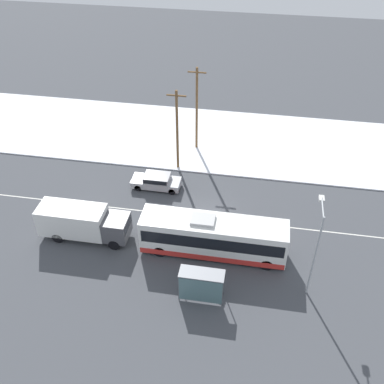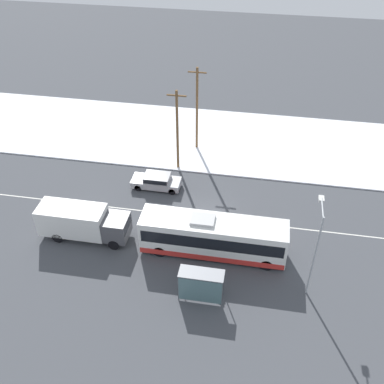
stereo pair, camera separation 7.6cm
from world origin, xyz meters
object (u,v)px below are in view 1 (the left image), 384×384
bus_shelter (201,283)px  utility_pole_snowlot (197,108)px  city_bus (213,237)px  utility_pole_roadside (177,130)px  sedan_car (157,181)px  streetlamp (317,242)px  pedestrian_at_stop (216,278)px  box_truck (82,222)px

bus_shelter → utility_pole_snowlot: bearing=100.2°
city_bus → utility_pole_roadside: utility_pole_roadside is taller
sedan_car → bus_shelter: bus_shelter is taller
city_bus → bus_shelter: (-0.21, -4.77, 0.03)m
bus_shelter → utility_pole_snowlot: (-3.53, 19.67, 2.98)m
utility_pole_snowlot → sedan_car: bearing=-109.0°
bus_shelter → streetlamp: streetlamp is taller
sedan_car → pedestrian_at_stop: (6.99, -10.95, 0.21)m
sedan_car → streetlamp: bearing=143.8°
streetlamp → utility_pole_roadside: bearing=132.3°
streetlamp → utility_pole_roadside: 18.04m
bus_shelter → utility_pole_roadside: utility_pole_roadside is taller
bus_shelter → utility_pole_roadside: bearing=106.8°
pedestrian_at_stop → utility_pole_roadside: (-5.64, 14.42, 3.38)m
streetlamp → utility_pole_snowlot: (-10.94, 17.31, 0.10)m
utility_pole_roadside → sedan_car: bearing=-111.3°
utility_pole_snowlot → box_truck: bearing=-114.8°
box_truck → utility_pole_roadside: size_ratio=0.87×
bus_shelter → utility_pole_roadside: size_ratio=0.38×
city_bus → utility_pole_snowlot: 15.66m
pedestrian_at_stop → bus_shelter: bearing=-125.1°
utility_pole_roadside → utility_pole_snowlot: 4.16m
pedestrian_at_stop → utility_pole_snowlot: bearing=103.6°
box_truck → city_bus: bearing=-0.0°
utility_pole_roadside → bus_shelter: bearing=-73.2°
bus_shelter → box_truck: bearing=155.4°
city_bus → sedan_car: size_ratio=2.48×
streetlamp → utility_pole_roadside: size_ratio=0.86×
sedan_car → utility_pole_roadside: size_ratio=0.54×
pedestrian_at_stop → bus_shelter: size_ratio=0.51×
pedestrian_at_stop → utility_pole_snowlot: size_ratio=0.18×
box_truck → utility_pole_roadside: utility_pole_roadside is taller
box_truck → sedan_car: (4.32, 7.46, -0.82)m
utility_pole_snowlot → utility_pole_roadside: bearing=-106.9°
box_truck → sedan_car: 8.66m
box_truck → sedan_car: box_truck is taller
pedestrian_at_stop → streetlamp: size_ratio=0.22×
sedan_car → utility_pole_roadside: bearing=-111.3°
bus_shelter → sedan_car: bearing=116.5°
pedestrian_at_stop → utility_pole_roadside: size_ratio=0.19×
box_truck → utility_pole_snowlot: size_ratio=0.82×
sedan_car → bus_shelter: 13.70m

